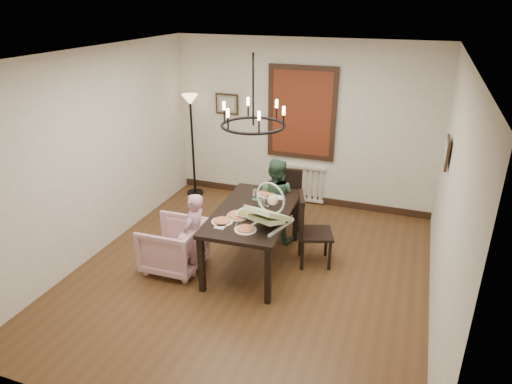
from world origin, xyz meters
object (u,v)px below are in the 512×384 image
Objects in this scene: armchair at (173,246)px; drinking_glass at (261,203)px; seated_man at (275,207)px; chair_far at (285,203)px; elderly_woman at (195,241)px; floor_lamp at (193,147)px; chair_right at (316,230)px; baby_bouncer at (269,212)px; dining_table at (253,216)px.

drinking_glass reaches higher than armchair.
armchair is 0.71× the size of seated_man.
chair_far is at bearing 141.72° from armchair.
elderly_woman is at bearing 90.50° from armchair.
drinking_glass is at bearing 117.20° from armchair.
floor_lamp reaches higher than seated_man.
elderly_woman is at bearing -124.36° from chair_far.
floor_lamp reaches higher than chair_right.
drinking_glass is (-0.26, 0.45, -0.12)m from baby_bouncer.
chair_far is 1.86m from armchair.
seated_man is 6.86× the size of drinking_glass.
baby_bouncer is at bearing 93.66° from armchair.
baby_bouncer reaches higher than dining_table.
dining_table is at bearing -104.32° from chair_far.
chair_right is (0.78, 0.30, -0.21)m from dining_table.
seated_man is 1.78× the size of baby_bouncer.
elderly_woman reaches higher than armchair.
seated_man is at bearing -30.77° from floor_lamp.
chair_right is 0.93m from baby_bouncer.
elderly_woman is 1.41m from seated_man.
floor_lamp is at bearing -149.82° from elderly_woman.
baby_bouncer reaches higher than chair_right.
seated_man reaches higher than chair_far.
baby_bouncer is (-0.45, -0.66, 0.49)m from chair_right.
armchair is (-1.11, -1.48, -0.16)m from chair_far.
drinking_glass is at bearing -43.31° from floor_lamp.
dining_table is at bearing 114.58° from armchair.
chair_right reaches higher than chair_far.
chair_far is 2.23m from floor_lamp.
armchair is 1.29m from drinking_glass.
chair_right is 1.09× the size of elderly_woman.
floor_lamp is (-0.89, 2.37, 0.56)m from armchair.
elderly_woman is at bearing -62.81° from floor_lamp.
chair_right is 6.62× the size of drinking_glass.
chair_right is at bearing 72.13° from baby_bouncer.
drinking_glass reaches higher than dining_table.
drinking_glass is at bearing 51.27° from dining_table.
drinking_glass is 2.64m from floor_lamp.
armchair is 1.62m from seated_man.
dining_table is 0.83m from elderly_woman.
armchair is 0.35m from elderly_woman.
chair_right is 1.37× the size of armchair.
armchair is 4.85× the size of drinking_glass.
floor_lamp is at bearing -160.83° from armchair.
floor_lamp reaches higher than dining_table.
drinking_glass is (0.01, -0.67, 0.35)m from seated_man.
elderly_woman is (0.33, 0.01, 0.13)m from armchair.
chair_right is 0.57× the size of floor_lamp.
baby_bouncer is (0.33, -0.36, 0.28)m from dining_table.
seated_man is 0.76m from drinking_glass.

